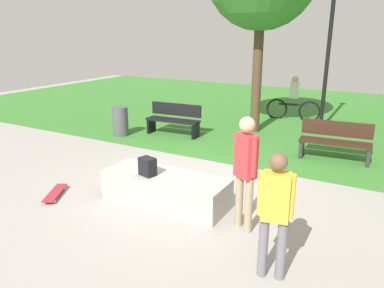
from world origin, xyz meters
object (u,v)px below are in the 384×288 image
skateboard_spare (211,183)px  lamp_post (330,32)px  concrete_ledge (165,189)px  park_bench_far_left (335,140)px  skateboard_by_ledge (55,193)px  trash_bin (120,121)px  backpack_on_ledge (148,167)px  skater_performing_trick (275,208)px  park_bench_center_lawn (174,119)px  skater_watching (246,165)px  cyclist_on_bicycle (294,102)px

skateboard_spare → lamp_post: bearing=80.0°
concrete_ledge → park_bench_far_left: bearing=60.1°
skateboard_by_ledge → trash_bin: (-1.66, 3.88, 0.36)m
concrete_ledge → skateboard_by_ledge: 2.10m
lamp_post → backpack_on_ledge: bearing=-103.6°
park_bench_far_left → skateboard_spare: bearing=-122.9°
skater_performing_trick → skateboard_by_ledge: size_ratio=2.06×
lamp_post → trash_bin: 6.63m
skateboard_spare → park_bench_center_lawn: (-2.66, 2.88, 0.42)m
skater_performing_trick → skateboard_spare: (-1.90, 2.14, -0.88)m
park_bench_center_lawn → skateboard_spare: bearing=-47.3°
backpack_on_ledge → park_bench_center_lawn: 4.54m
concrete_ledge → lamp_post: lamp_post is taller
concrete_ledge → backpack_on_ledge: size_ratio=7.11×
skater_watching → cyclist_on_bicycle: skater_watching is taller
park_bench_far_left → trash_bin: size_ratio=1.94×
backpack_on_ledge → concrete_ledge: bearing=44.7°
park_bench_far_left → lamp_post: size_ratio=0.33×
skater_performing_trick → trash_bin: skater_performing_trick is taller
skater_watching → skateboard_spare: size_ratio=2.16×
park_bench_center_lawn → trash_bin: (-1.33, -0.82, -0.06)m
skater_watching → cyclist_on_bicycle: bearing=99.3°
skateboard_by_ledge → skateboard_spare: 2.96m
skater_performing_trick → park_bench_center_lawn: (-4.56, 5.02, -0.47)m
skater_performing_trick → park_bench_center_lawn: bearing=132.2°
skateboard_by_ledge → cyclist_on_bicycle: 8.66m
skater_performing_trick → lamp_post: 8.08m
skater_watching → backpack_on_ledge: bearing=179.2°
concrete_ledge → park_bench_center_lawn: size_ratio=1.40×
concrete_ledge → backpack_on_ledge: (-0.26, -0.15, 0.42)m
skater_watching → park_bench_far_left: 4.15m
park_bench_far_left → cyclist_on_bicycle: (-1.95, 3.69, 0.15)m
skateboard_by_ledge → skateboard_spare: same height
concrete_ledge → skateboard_spare: size_ratio=2.76×
backpack_on_ledge → park_bench_center_lawn: (-2.01, 4.07, -0.20)m
skater_watching → park_bench_center_lawn: 5.63m
skateboard_by_ledge → skateboard_spare: size_ratio=0.97×
trash_bin → cyclist_on_bicycle: bearing=49.1°
skateboard_spare → park_bench_far_left: park_bench_far_left is taller
skateboard_spare → trash_bin: bearing=152.7°
park_bench_center_lawn → cyclist_on_bicycle: 4.45m
skateboard_by_ledge → park_bench_far_left: park_bench_far_left is taller
skater_performing_trick → park_bench_center_lawn: size_ratio=1.00×
concrete_ledge → skater_watching: skater_watching is taller
concrete_ledge → skater_performing_trick: (2.29, -1.11, 0.69)m
backpack_on_ledge → cyclist_on_bicycle: size_ratio=0.18×
skater_watching → skater_performing_trick: bearing=-51.5°
skater_performing_trick → park_bench_far_left: (-0.06, 4.99, -0.47)m
skater_watching → skateboard_spare: bearing=133.6°
skateboard_spare → skater_performing_trick: bearing=-48.5°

